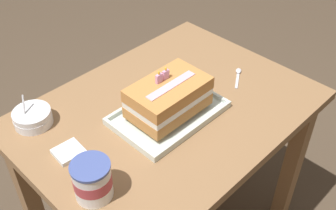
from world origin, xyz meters
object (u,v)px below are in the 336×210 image
at_px(napkin_pile, 69,152).
at_px(bowl_stack, 33,117).
at_px(serving_spoon_near_tray, 238,74).
at_px(foil_tray, 168,114).
at_px(birthday_cake, 168,97).
at_px(ice_cream_tub, 92,180).

bearing_deg(napkin_pile, bowl_stack, 90.24).
height_order(bowl_stack, serving_spoon_near_tray, bowl_stack).
relative_size(foil_tray, serving_spoon_near_tray, 3.23).
height_order(birthday_cake, serving_spoon_near_tray, birthday_cake).
distance_m(birthday_cake, bowl_stack, 0.45).
xyz_separation_m(bowl_stack, ice_cream_tub, (-0.04, -0.37, 0.03)).
xyz_separation_m(bowl_stack, napkin_pile, (0.00, -0.20, -0.02)).
xyz_separation_m(foil_tray, serving_spoon_near_tray, (0.35, -0.02, -0.00)).
bearing_deg(bowl_stack, serving_spoon_near_tray, -24.22).
height_order(ice_cream_tub, napkin_pile, ice_cream_tub).
distance_m(birthday_cake, ice_cream_tub, 0.39).
bearing_deg(serving_spoon_near_tray, ice_cream_tub, -175.18).
relative_size(foil_tray, ice_cream_tub, 3.11).
height_order(foil_tray, ice_cream_tub, ice_cream_tub).
xyz_separation_m(bowl_stack, serving_spoon_near_tray, (0.69, -0.31, -0.02)).
relative_size(bowl_stack, serving_spoon_near_tray, 1.11).
distance_m(foil_tray, birthday_cake, 0.07).
bearing_deg(birthday_cake, serving_spoon_near_tray, -3.95).
xyz_separation_m(foil_tray, birthday_cake, (-0.00, 0.00, 0.07)).
height_order(foil_tray, birthday_cake, birthday_cake).
bearing_deg(foil_tray, birthday_cake, 90.00).
height_order(foil_tray, napkin_pile, foil_tray).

